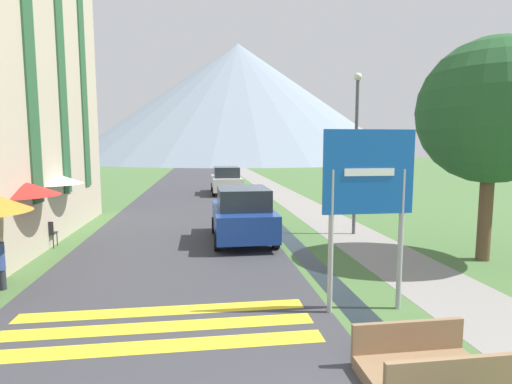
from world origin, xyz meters
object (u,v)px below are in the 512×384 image
object	(u,v)px
footbridge	(427,368)
tree_by_path	(492,112)
road_sign	(368,192)
cafe_umbrella_middle_red	(16,187)
parked_car_far	(226,180)
streetlamp	(356,141)
cafe_chair_far_right	(48,232)
parked_car_near	(243,214)
cafe_umbrella_rear_white	(46,178)

from	to	relation	value
footbridge	tree_by_path	distance (m)	8.15
road_sign	cafe_umbrella_middle_red	distance (m)	9.25
road_sign	cafe_umbrella_middle_red	bearing A→B (deg)	151.03
parked_car_far	cafe_umbrella_middle_red	distance (m)	16.55
cafe_umbrella_middle_red	streetlamp	xyz separation A→B (m)	(10.45, 2.10, 1.29)
road_sign	footbridge	size ratio (longest dim) A/B	2.05
cafe_chair_far_right	tree_by_path	size ratio (longest dim) A/B	0.14
road_sign	parked_car_far	world-z (taller)	road_sign
road_sign	streetlamp	world-z (taller)	streetlamp
tree_by_path	footbridge	bearing A→B (deg)	-132.53
streetlamp	parked_car_far	bearing A→B (deg)	106.34
road_sign	parked_car_near	bearing A→B (deg)	106.11
parked_car_near	parked_car_far	bearing A→B (deg)	88.75
parked_car_far	cafe_umbrella_rear_white	bearing A→B (deg)	-117.65
parked_car_near	cafe_umbrella_rear_white	xyz separation A→B (m)	(-6.40, 0.76, 1.24)
footbridge	tree_by_path	xyz separation A→B (m)	(4.85, 5.28, 3.87)
cafe_chair_far_right	cafe_umbrella_middle_red	size ratio (longest dim) A/B	0.37
parked_car_near	cafe_chair_far_right	xyz separation A→B (m)	(-6.13, -0.12, -0.40)
road_sign	cafe_umbrella_middle_red	size ratio (longest dim) A/B	1.52
parked_car_far	streetlamp	distance (m)	13.79
cafe_umbrella_middle_red	cafe_umbrella_rear_white	world-z (taller)	cafe_umbrella_rear_white
footbridge	cafe_umbrella_middle_red	distance (m)	10.66
footbridge	tree_by_path	world-z (taller)	tree_by_path
road_sign	cafe_chair_far_right	bearing A→B (deg)	143.02
parked_car_near	cafe_umbrella_middle_red	size ratio (longest dim) A/B	1.74
parked_car_near	streetlamp	distance (m)	4.81
cafe_chair_far_right	cafe_umbrella_middle_red	world-z (taller)	cafe_umbrella_middle_red
cafe_umbrella_rear_white	streetlamp	world-z (taller)	streetlamp
cafe_umbrella_middle_red	parked_car_near	bearing A→B (deg)	13.95
tree_by_path	parked_car_near	bearing A→B (deg)	153.80
parked_car_near	cafe_umbrella_middle_red	bearing A→B (deg)	-166.05
footbridge	streetlamp	world-z (taller)	streetlamp
parked_car_near	streetlamp	world-z (taller)	streetlamp
road_sign	parked_car_near	size ratio (longest dim) A/B	0.87
footbridge	streetlamp	size ratio (longest dim) A/B	0.30
parked_car_near	cafe_umbrella_rear_white	distance (m)	6.57
road_sign	cafe_chair_far_right	world-z (taller)	road_sign
parked_car_far	streetlamp	xyz separation A→B (m)	(3.82, -13.03, 2.44)
parked_car_near	parked_car_far	size ratio (longest dim) A/B	0.89
streetlamp	tree_by_path	bearing A→B (deg)	-57.76
parked_car_far	streetlamp	world-z (taller)	streetlamp
streetlamp	road_sign	bearing A→B (deg)	-109.81
cafe_umbrella_rear_white	cafe_umbrella_middle_red	bearing A→B (deg)	-88.42
footbridge	cafe_umbrella_rear_white	world-z (taller)	cafe_umbrella_rear_white
parked_car_far	cafe_chair_far_right	bearing A→B (deg)	-115.20
road_sign	footbridge	xyz separation A→B (m)	(-0.15, -2.40, -2.10)
cafe_umbrella_rear_white	parked_car_far	bearing A→B (deg)	62.35
cafe_chair_far_right	tree_by_path	distance (m)	13.43
road_sign	cafe_umbrella_rear_white	world-z (taller)	road_sign
cafe_umbrella_middle_red	cafe_chair_far_right	bearing A→B (deg)	81.98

